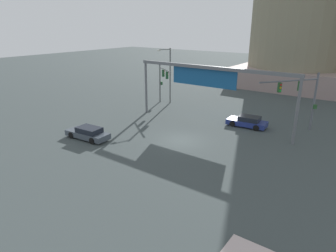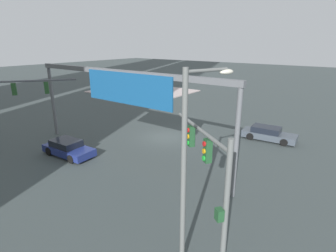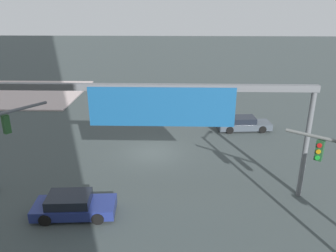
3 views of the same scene
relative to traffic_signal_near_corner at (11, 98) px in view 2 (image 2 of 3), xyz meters
The scene contains 8 objects.
ground_plane 13.15m from the traffic_signal_near_corner, 131.98° to the right, with size 181.28×181.28×0.00m, color #3C4546.
sidewalk_corner 27.66m from the traffic_signal_near_corner, 69.86° to the right, with size 15.59×13.25×0.15m, color #C1ADAB.
traffic_signal_near_corner is the anchor object (origin of this frame).
traffic_signal_opposite_side 18.26m from the traffic_signal_near_corner, behind, with size 4.18×3.42×5.49m.
streetlamp_curved_arm 17.92m from the traffic_signal_near_corner, behind, with size 0.98×2.10×7.66m.
overhead_sign_gantry 9.50m from the traffic_signal_near_corner, 156.64° to the right, with size 18.38×0.43×6.58m.
sedan_car_approaching 21.74m from the traffic_signal_near_corner, 138.23° to the right, with size 4.72×2.09×1.21m.
sedan_car_waiting_far 6.15m from the traffic_signal_near_corner, 162.42° to the right, with size 4.37×2.10×1.21m.
Camera 2 is at (-14.22, 18.45, 8.42)m, focal length 28.74 mm.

